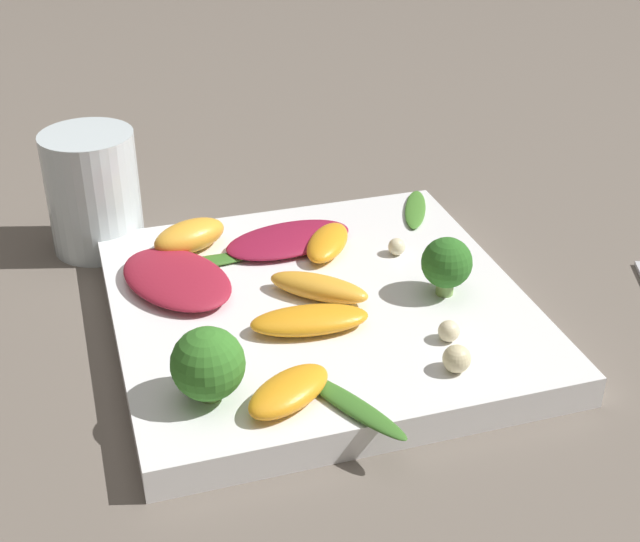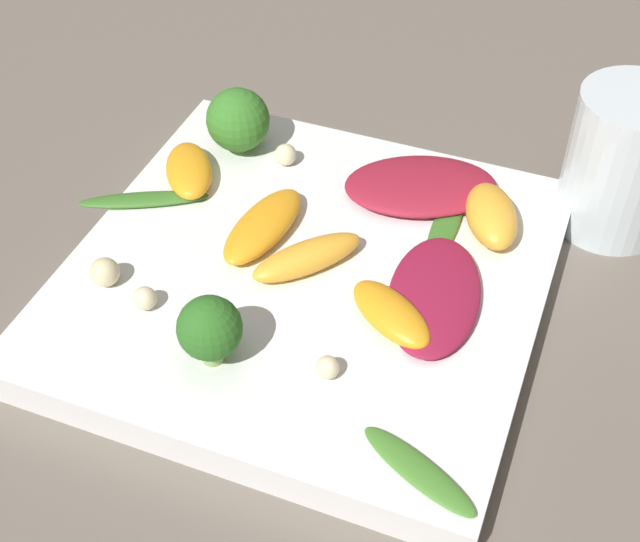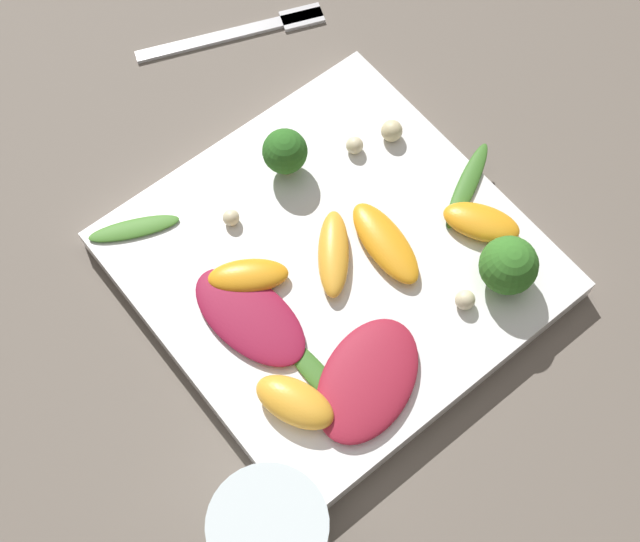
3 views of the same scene
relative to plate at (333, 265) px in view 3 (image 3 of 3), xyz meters
name	(u,v)px [view 3 (image 3 of 3)]	position (x,y,z in m)	size (l,w,h in m)	color
ground_plane	(333,271)	(0.00, 0.00, -0.01)	(2.40, 2.40, 0.00)	#6B6056
plate	(333,265)	(0.00, 0.00, 0.00)	(0.27, 0.27, 0.02)	white
drinking_glass	(271,537)	(0.13, -0.16, 0.04)	(0.07, 0.07, 0.09)	silver
fork	(251,28)	(-0.22, 0.09, -0.01)	(0.08, 0.16, 0.01)	silver
radicchio_leaf_0	(253,320)	(0.00, -0.08, 0.02)	(0.10, 0.07, 0.01)	maroon
radicchio_leaf_1	(368,380)	(0.09, -0.04, 0.02)	(0.10, 0.11, 0.01)	maroon
orange_segment_0	(385,243)	(0.02, 0.04, 0.02)	(0.08, 0.04, 0.01)	orange
orange_segment_1	(248,276)	(-0.02, -0.06, 0.02)	(0.05, 0.06, 0.01)	orange
orange_segment_2	(295,402)	(0.07, -0.09, 0.02)	(0.06, 0.05, 0.02)	#FCAD33
orange_segment_3	(337,252)	(0.00, 0.00, 0.02)	(0.07, 0.06, 0.02)	#FCAD33
orange_segment_4	(481,222)	(0.05, 0.10, 0.02)	(0.06, 0.06, 0.02)	orange
broccoli_floret_0	(509,266)	(0.09, 0.09, 0.03)	(0.04, 0.04, 0.05)	#7A9E51
broccoli_floret_1	(285,152)	(-0.08, 0.02, 0.03)	(0.03, 0.03, 0.04)	#84AD5B
arugula_sprig_0	(317,375)	(0.06, -0.07, 0.01)	(0.08, 0.02, 0.00)	#3D7528
arugula_sprig_1	(134,229)	(-0.11, -0.10, 0.01)	(0.04, 0.07, 0.00)	#47842D
arugula_sprig_2	(467,185)	(0.02, 0.12, 0.01)	(0.05, 0.08, 0.01)	#3D7528
macadamia_nut_0	(231,218)	(-0.07, -0.04, 0.02)	(0.01, 0.01, 0.01)	beige
macadamia_nut_1	(355,145)	(-0.06, 0.07, 0.02)	(0.01, 0.01, 0.01)	beige
macadamia_nut_2	(392,131)	(-0.05, 0.10, 0.02)	(0.02, 0.02, 0.02)	beige
macadamia_nut_3	(465,300)	(0.09, 0.05, 0.02)	(0.01, 0.01, 0.01)	beige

